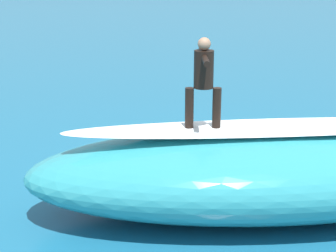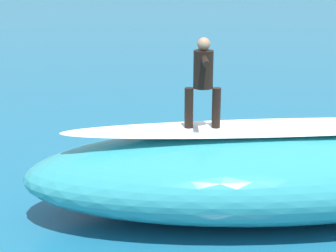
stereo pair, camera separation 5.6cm
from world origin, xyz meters
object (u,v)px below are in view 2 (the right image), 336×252
object	(u,v)px
surfer_riding	(203,76)
surfboard_paddling	(142,158)
surfboard_riding	(202,130)
surfer_paddling	(137,152)

from	to	relation	value
surfer_riding	surfboard_paddling	xyz separation A→B (m)	(0.00, -3.02, -2.48)
surfboard_riding	surfer_paddling	distance (m)	3.34
surfboard_riding	surfboard_paddling	size ratio (longest dim) A/B	1.02
surfer_riding	surfboard_paddling	world-z (taller)	surfer_riding
surfboard_paddling	surfer_paddling	size ratio (longest dim) A/B	1.33
surfboard_riding	surfer_riding	bearing A→B (deg)	0.00
surfboard_riding	surfer_riding	size ratio (longest dim) A/B	1.42
surfboard_riding	surfer_riding	xyz separation A→B (m)	(0.00, 0.00, 0.94)
surfboard_paddling	surfer_paddling	bearing A→B (deg)	180.00
surfer_paddling	surfboard_riding	bearing A→B (deg)	-83.79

